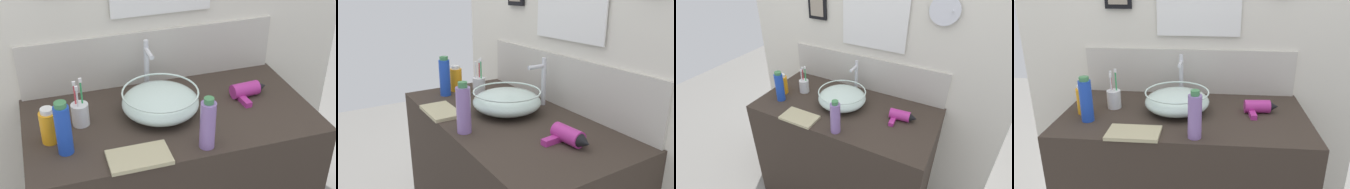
{
  "view_description": "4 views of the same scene",
  "coord_description": "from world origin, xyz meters",
  "views": [
    {
      "loc": [
        -0.5,
        -1.56,
        1.93
      ],
      "look_at": [
        -0.01,
        0.0,
        0.95
      ],
      "focal_mm": 50.0,
      "sensor_mm": 36.0,
      "label": 1
    },
    {
      "loc": [
        1.2,
        -0.75,
        1.4
      ],
      "look_at": [
        -0.01,
        0.0,
        0.95
      ],
      "focal_mm": 35.0,
      "sensor_mm": 36.0,
      "label": 2
    },
    {
      "loc": [
        0.68,
        -1.29,
        1.85
      ],
      "look_at": [
        -0.01,
        0.0,
        0.95
      ],
      "focal_mm": 28.0,
      "sensor_mm": 36.0,
      "label": 3
    },
    {
      "loc": [
        0.13,
        -1.49,
        1.51
      ],
      "look_at": [
        -0.01,
        0.0,
        0.95
      ],
      "focal_mm": 35.0,
      "sensor_mm": 36.0,
      "label": 4
    }
  ],
  "objects": [
    {
      "name": "hair_drier",
      "position": [
        0.37,
        0.04,
        0.88
      ],
      "size": [
        0.17,
        0.14,
        0.07
      ],
      "color": "#B22D8C",
      "rests_on": "vanity_counter"
    },
    {
      "name": "toothbrush_cup",
      "position": [
        -0.37,
        0.04,
        0.9
      ],
      "size": [
        0.07,
        0.07,
        0.21
      ],
      "color": "silver",
      "rests_on": "vanity_counter"
    },
    {
      "name": "vanity_counter",
      "position": [
        0.0,
        0.0,
        0.43
      ],
      "size": [
        1.21,
        0.62,
        0.85
      ],
      "primitive_type": "cube",
      "color": "#382D26",
      "rests_on": "ground"
    },
    {
      "name": "back_panel",
      "position": [
        -0.0,
        0.34,
        1.23
      ],
      "size": [
        1.96,
        0.1,
        2.47
      ],
      "color": "silver",
      "rests_on": "ground"
    },
    {
      "name": "hand_towel",
      "position": [
        -0.2,
        -0.25,
        0.86
      ],
      "size": [
        0.23,
        0.14,
        0.02
      ],
      "primitive_type": "cube",
      "color": "tan",
      "rests_on": "vanity_counter"
    },
    {
      "name": "shampoo_bottle",
      "position": [
        -0.45,
        -0.13,
        0.95
      ],
      "size": [
        0.06,
        0.06,
        0.22
      ],
      "color": "blue",
      "rests_on": "vanity_counter"
    },
    {
      "name": "glass_bowl_sink",
      "position": [
        -0.04,
        0.02,
        0.91
      ],
      "size": [
        0.32,
        0.32,
        0.11
      ],
      "color": "silver",
      "rests_on": "vanity_counter"
    },
    {
      "name": "faucet",
      "position": [
        -0.04,
        0.23,
        0.99
      ],
      "size": [
        0.02,
        0.1,
        0.24
      ],
      "color": "silver",
      "rests_on": "vanity_counter"
    },
    {
      "name": "soap_dispenser",
      "position": [
        0.06,
        -0.25,
        0.95
      ],
      "size": [
        0.06,
        0.06,
        0.21
      ],
      "color": "#8C6BB2",
      "rests_on": "vanity_counter"
    },
    {
      "name": "lotion_bottle",
      "position": [
        -0.5,
        -0.04,
        0.92
      ],
      "size": [
        0.07,
        0.07,
        0.15
      ],
      "color": "orange",
      "rests_on": "vanity_counter"
    }
  ]
}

